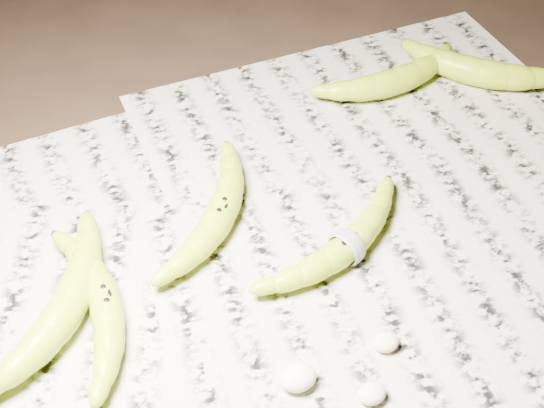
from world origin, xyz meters
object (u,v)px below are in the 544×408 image
object	(u,v)px
banana_center	(220,212)
banana_upper_b	(480,70)
banana_taped	(347,245)
banana_left_b	(68,303)
banana_left_a	(104,301)
banana_upper_a	(396,79)

from	to	relation	value
banana_center	banana_upper_b	bearing A→B (deg)	-34.64
banana_taped	banana_center	bearing A→B (deg)	115.21
banana_center	banana_upper_b	xyz separation A→B (m)	(0.41, 0.13, 0.00)
banana_left_b	banana_center	xyz separation A→B (m)	(0.18, 0.07, -0.00)
banana_center	banana_left_a	bearing A→B (deg)	155.39
banana_left_b	banana_upper_a	distance (m)	0.52
banana_left_b	banana_taped	size ratio (longest dim) A/B	1.01
banana_left_a	banana_center	world-z (taller)	banana_center
banana_left_a	banana_center	xyz separation A→B (m)	(0.15, 0.08, 0.00)
banana_upper_a	banana_left_a	bearing A→B (deg)	-159.02
banana_taped	banana_upper_a	distance (m)	0.30
banana_center	banana_upper_a	distance (m)	0.33
banana_taped	banana_upper_b	world-z (taller)	banana_upper_b
banana_upper_a	banana_left_b	bearing A→B (deg)	-161.58
banana_upper_a	banana_taped	bearing A→B (deg)	-133.12
banana_left_a	banana_left_b	distance (m)	0.04
banana_left_a	banana_left_b	xyz separation A→B (m)	(-0.03, 0.01, 0.00)
banana_taped	banana_upper_b	bearing A→B (deg)	11.23
banana_left_b	banana_upper_b	distance (m)	0.62
banana_upper_a	banana_upper_b	size ratio (longest dim) A/B	0.99
banana_upper_a	banana_upper_b	bearing A→B (deg)	-17.82
banana_center	banana_upper_b	world-z (taller)	banana_upper_b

